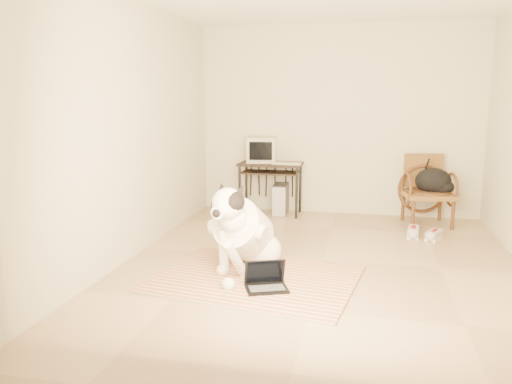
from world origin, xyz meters
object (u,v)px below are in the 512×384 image
(dog, at_px, (244,232))
(laptop, at_px, (266,282))
(crt_monitor, at_px, (261,150))
(computer_desk, at_px, (270,170))
(pc_tower, at_px, (281,199))
(backpack, at_px, (435,182))
(rattan_chair, at_px, (427,190))

(dog, bearing_deg, laptop, -57.27)
(crt_monitor, bearing_deg, dog, -82.29)
(computer_desk, relative_size, pc_tower, 1.90)
(dog, xyz_separation_m, computer_desk, (-0.18, 2.41, 0.27))
(crt_monitor, bearing_deg, backpack, -6.55)
(crt_monitor, bearing_deg, laptop, -77.55)
(dog, bearing_deg, computer_desk, 94.37)
(dog, relative_size, crt_monitor, 2.82)
(laptop, height_order, crt_monitor, crt_monitor)
(backpack, bearing_deg, rattan_chair, 143.31)
(dog, distance_m, crt_monitor, 2.58)
(dog, height_order, backpack, dog)
(laptop, xyz_separation_m, pc_tower, (-0.36, 2.96, 0.14))
(backpack, bearing_deg, dog, -132.83)
(computer_desk, bearing_deg, rattan_chair, -3.33)
(laptop, bearing_deg, backpack, 57.54)
(dog, height_order, rattan_chair, dog)
(crt_monitor, relative_size, backpack, 0.95)
(dog, xyz_separation_m, rattan_chair, (1.97, 2.28, 0.09))
(pc_tower, height_order, rattan_chair, rattan_chair)
(laptop, distance_m, pc_tower, 2.98)
(laptop, relative_size, rattan_chair, 0.47)
(dog, relative_size, laptop, 3.05)
(pc_tower, bearing_deg, laptop, -83.03)
(computer_desk, distance_m, rattan_chair, 2.16)
(dog, height_order, pc_tower, dog)
(laptop, xyz_separation_m, computer_desk, (-0.51, 2.91, 0.56))
(computer_desk, distance_m, pc_tower, 0.45)
(laptop, distance_m, backpack, 3.27)
(pc_tower, relative_size, backpack, 0.96)
(rattan_chair, bearing_deg, dog, -130.81)
(rattan_chair, relative_size, backpack, 1.88)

